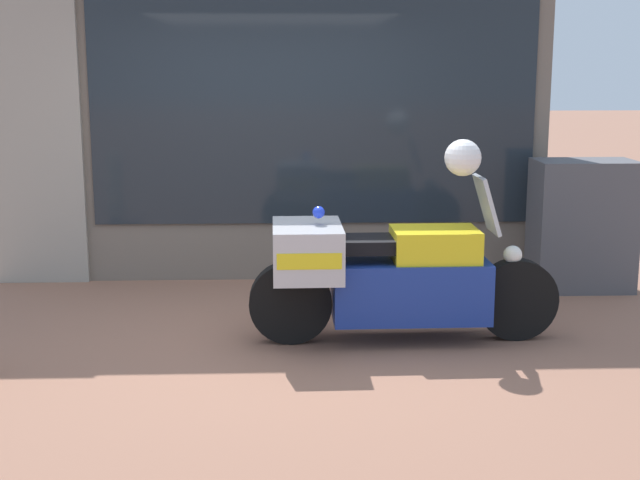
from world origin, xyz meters
name	(u,v)px	position (x,y,z in m)	size (l,w,h in m)	color
ground_plane	(270,336)	(0.00, 0.00, 0.00)	(60.00, 60.00, 0.00)	#8E604C
shop_building	(231,86)	(-0.38, 2.00, 1.82)	(5.22, 0.55, 3.63)	#6B6056
window_display	(309,227)	(0.36, 2.03, 0.46)	(3.90, 0.30, 1.94)	slate
paramedic_motorcycle	(383,273)	(0.85, -0.14, 0.52)	(2.31, 0.76, 1.24)	black
utility_cabinet	(582,225)	(2.82, 1.34, 0.59)	(0.89, 0.53, 1.18)	#4C4C51
white_helmet	(463,158)	(1.41, -0.13, 1.37)	(0.27, 0.27, 0.27)	white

